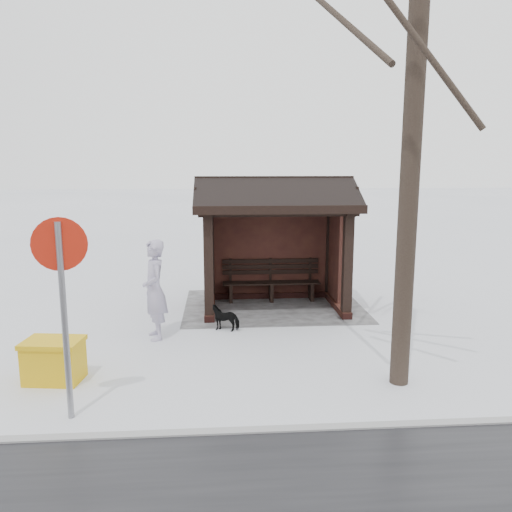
{
  "coord_description": "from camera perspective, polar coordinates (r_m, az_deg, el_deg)",
  "views": [
    {
      "loc": [
        1.25,
        11.31,
        3.34
      ],
      "look_at": [
        0.48,
        0.8,
        1.41
      ],
      "focal_mm": 35.0,
      "sensor_mm": 36.0,
      "label": 1
    }
  ],
  "objects": [
    {
      "name": "grit_bin",
      "position": [
        8.54,
        -22.1,
        -10.99
      ],
      "size": [
        0.95,
        0.71,
        0.67
      ],
      "rotation": [
        0.0,
        0.0,
        -0.13
      ],
      "color": "#CF9F0C",
      "rests_on": "ground"
    },
    {
      "name": "ground",
      "position": [
        11.86,
        2.05,
        -5.98
      ],
      "size": [
        120.0,
        120.0,
        0.0
      ],
      "primitive_type": "plane",
      "color": "silver",
      "rests_on": "ground"
    },
    {
      "name": "bus_shelter",
      "position": [
        11.6,
        2.04,
        4.56
      ],
      "size": [
        3.6,
        2.4,
        3.09
      ],
      "color": "#391814",
      "rests_on": "ground"
    },
    {
      "name": "trampled_patch",
      "position": [
        12.05,
        1.95,
        -5.68
      ],
      "size": [
        4.2,
        3.2,
        0.02
      ],
      "primitive_type": "cube",
      "color": "gray",
      "rests_on": "ground"
    },
    {
      "name": "road_sign",
      "position": [
        6.84,
        -21.31,
        -2.42
      ],
      "size": [
        0.68,
        0.16,
        2.7
      ],
      "rotation": [
        0.0,
        0.0,
        0.18
      ],
      "color": "gray",
      "rests_on": "ground"
    },
    {
      "name": "dog",
      "position": [
        10.32,
        -3.48,
        -7.03
      ],
      "size": [
        0.66,
        0.43,
        0.51
      ],
      "primitive_type": "imported",
      "rotation": [
        0.0,
        0.0,
        1.3
      ],
      "color": "black",
      "rests_on": "ground"
    },
    {
      "name": "kerb",
      "position": [
        6.81,
        7.36,
        -18.98
      ],
      "size": [
        120.0,
        0.15,
        0.06
      ],
      "primitive_type": "cube",
      "color": "gray",
      "rests_on": "ground"
    },
    {
      "name": "pedestrian",
      "position": [
        9.81,
        -11.52,
        -3.8
      ],
      "size": [
        0.66,
        0.82,
        1.94
      ],
      "primitive_type": "imported",
      "rotation": [
        0.0,
        0.0,
        1.88
      ],
      "color": "#A59DB8",
      "rests_on": "ground"
    }
  ]
}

